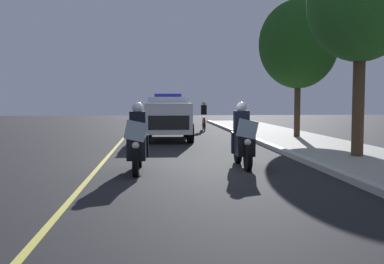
{
  "coord_description": "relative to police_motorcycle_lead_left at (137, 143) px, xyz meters",
  "views": [
    {
      "loc": [
        12.05,
        -0.96,
        1.76
      ],
      "look_at": [
        -0.0,
        0.0,
        0.9
      ],
      "focal_mm": 41.83,
      "sensor_mm": 36.0,
      "label": 1
    }
  ],
  "objects": [
    {
      "name": "tree_far_back",
      "position": [
        -8.87,
        6.87,
        3.59
      ],
      "size": [
        3.54,
        3.54,
        6.21
      ],
      "color": "#42301E",
      "rests_on": "sidewalk_strip"
    },
    {
      "name": "curb_strip",
      "position": [
        -1.02,
        4.65,
        -0.62
      ],
      "size": [
        48.0,
        0.24,
        0.15
      ],
      "primitive_type": "cube",
      "color": "#B7B5AD",
      "rests_on": "ground"
    },
    {
      "name": "tree_mid_block",
      "position": [
        -1.82,
        6.45,
        3.88
      ],
      "size": [
        3.12,
        3.12,
        6.24
      ],
      "color": "#4C3823",
      "rests_on": "sidewalk_strip"
    },
    {
      "name": "police_motorcycle_lead_left",
      "position": [
        0.0,
        0.0,
        0.0
      ],
      "size": [
        2.14,
        0.56,
        1.72
      ],
      "color": "black",
      "rests_on": "ground"
    },
    {
      "name": "lane_stripe_center",
      "position": [
        -1.02,
        -1.05,
        -0.7
      ],
      "size": [
        48.0,
        0.12,
        0.01
      ],
      "primitive_type": "cube",
      "color": "#E0D14C",
      "rests_on": "ground"
    },
    {
      "name": "ground_plane",
      "position": [
        -1.02,
        1.43,
        -0.7
      ],
      "size": [
        80.0,
        80.0,
        0.0
      ],
      "primitive_type": "plane",
      "color": "black"
    },
    {
      "name": "police_suv",
      "position": [
        -8.92,
        0.99,
        0.37
      ],
      "size": [
        4.94,
        2.14,
        2.05
      ],
      "color": "silver",
      "rests_on": "ground"
    },
    {
      "name": "police_motorcycle_lead_right",
      "position": [
        -0.58,
        2.74,
        0.0
      ],
      "size": [
        2.14,
        0.56,
        1.72
      ],
      "color": "black",
      "rests_on": "ground"
    },
    {
      "name": "cyclist_background",
      "position": [
        -14.84,
        3.23,
        0.14
      ],
      "size": [
        1.76,
        0.32,
        1.69
      ],
      "color": "black",
      "rests_on": "ground"
    },
    {
      "name": "sidewalk_strip",
      "position": [
        -1.02,
        6.55,
        -0.65
      ],
      "size": [
        48.0,
        3.6,
        0.1
      ],
      "primitive_type": "cube",
      "color": "#A8A399",
      "rests_on": "ground"
    }
  ]
}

